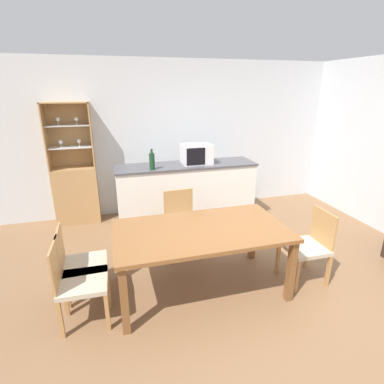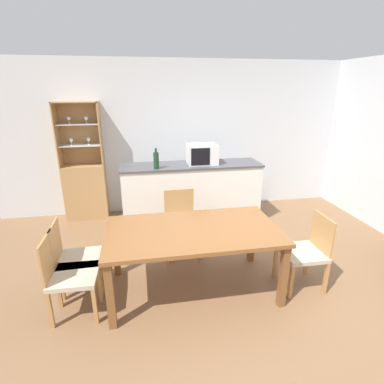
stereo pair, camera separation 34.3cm
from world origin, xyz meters
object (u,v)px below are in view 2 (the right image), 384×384
at_px(dining_chair_side_left_far, 75,258).
at_px(dining_chair_side_right_near, 306,251).
at_px(dining_chair_side_left_near, 69,275).
at_px(dining_table, 193,236).
at_px(dining_chair_head_far, 181,222).
at_px(wine_bottle, 156,160).
at_px(microwave, 202,154).
at_px(display_cabinet, 85,184).

distance_m(dining_chair_side_left_far, dining_chair_side_right_near, 2.46).
bearing_deg(dining_chair_side_left_near, dining_table, 98.50).
height_order(dining_chair_head_far, wine_bottle, wine_bottle).
bearing_deg(microwave, dining_chair_side_left_near, -131.83).
xyz_separation_m(dining_chair_head_far, microwave, (0.47, 0.92, 0.70)).
bearing_deg(dining_chair_side_left_far, dining_chair_side_right_near, 81.67).
height_order(dining_chair_side_left_far, dining_chair_side_right_near, same).
relative_size(dining_table, microwave, 3.95).
relative_size(display_cabinet, microwave, 4.23).
bearing_deg(dining_chair_head_far, dining_chair_side_left_far, 26.13).
height_order(display_cabinet, wine_bottle, display_cabinet).
bearing_deg(dining_table, dining_chair_head_far, 90.15).
xyz_separation_m(dining_chair_side_left_far, microwave, (1.68, 1.59, 0.70)).
xyz_separation_m(dining_table, microwave, (0.46, 1.73, 0.48)).
distance_m(display_cabinet, dining_chair_side_left_near, 2.40).
distance_m(dining_chair_side_left_far, dining_chair_head_far, 1.39).
relative_size(display_cabinet, dining_chair_head_far, 2.30).
bearing_deg(wine_bottle, dining_chair_side_left_far, -124.43).
distance_m(dining_chair_side_left_far, microwave, 2.42).
height_order(dining_table, dining_chair_head_far, dining_chair_head_far).
bearing_deg(dining_chair_side_right_near, dining_chair_side_left_far, 84.13).
distance_m(dining_chair_side_left_far, wine_bottle, 1.83).
height_order(dining_chair_side_right_near, dining_chair_head_far, same).
xyz_separation_m(display_cabinet, microwave, (1.87, -0.50, 0.53)).
bearing_deg(wine_bottle, dining_chair_side_right_near, -48.85).
relative_size(dining_chair_side_left_far, dining_chair_side_right_near, 1.00).
distance_m(display_cabinet, dining_table, 2.64).
bearing_deg(dining_chair_side_right_near, microwave, 22.86).
height_order(display_cabinet, dining_table, display_cabinet).
height_order(dining_chair_side_left_near, microwave, microwave).
distance_m(display_cabinet, microwave, 2.01).
bearing_deg(wine_bottle, dining_chair_side_left_near, -119.58).
height_order(dining_table, wine_bottle, wine_bottle).
bearing_deg(dining_chair_head_far, dining_chair_side_left_near, 35.55).
bearing_deg(dining_chair_side_right_near, display_cabinet, 48.71).
bearing_deg(display_cabinet, wine_bottle, -31.14).
bearing_deg(wine_bottle, display_cabinet, 148.86).
xyz_separation_m(display_cabinet, dining_chair_side_left_far, (0.19, -2.09, -0.17)).
distance_m(display_cabinet, wine_bottle, 1.43).
relative_size(dining_chair_side_left_far, wine_bottle, 2.74).
relative_size(dining_chair_side_left_far, dining_chair_head_far, 1.00).
bearing_deg(display_cabinet, dining_chair_side_left_near, -85.54).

